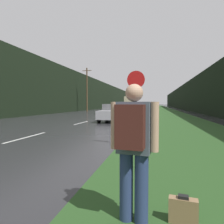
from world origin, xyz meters
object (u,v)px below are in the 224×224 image
(stop_sign, at_px, (136,102))
(car_passing_near, at_px, (113,113))
(hitchhiker_with_backpack, at_px, (133,144))
(car_oncoming, at_px, (114,108))
(delivery_truck, at_px, (130,102))
(car_passing_far, at_px, (129,110))
(suitcase, at_px, (183,211))

(stop_sign, xyz_separation_m, car_passing_near, (-2.91, 10.05, -0.86))
(hitchhiker_with_backpack, xyz_separation_m, car_oncoming, (-7.80, 36.85, -0.32))
(hitchhiker_with_backpack, height_order, car_passing_near, hitchhiker_with_backpack)
(delivery_truck, bearing_deg, stop_sign, -82.56)
(car_passing_near, height_order, delivery_truck, delivery_truck)
(stop_sign, height_order, delivery_truck, delivery_truck)
(hitchhiker_with_backpack, height_order, car_passing_far, hitchhiker_with_backpack)
(hitchhiker_with_backpack, distance_m, car_passing_far, 25.69)
(hitchhiker_with_backpack, bearing_deg, car_passing_near, 109.90)
(car_passing_near, xyz_separation_m, delivery_truck, (-4.50, 46.67, 1.19))
(stop_sign, xyz_separation_m, suitcase, (1.03, -4.31, -1.44))
(car_passing_near, bearing_deg, car_oncoming, -78.64)
(suitcase, distance_m, car_passing_near, 14.90)
(suitcase, height_order, car_passing_near, car_passing_near)
(suitcase, bearing_deg, hitchhiker_with_backpack, -162.77)
(stop_sign, height_order, suitcase, stop_sign)
(stop_sign, height_order, car_passing_near, stop_sign)
(stop_sign, xyz_separation_m, delivery_truck, (-7.40, 56.72, 0.33))
(car_passing_far, xyz_separation_m, car_oncoming, (-4.50, 11.38, 0.07))
(stop_sign, bearing_deg, car_passing_near, 106.13)
(hitchhiker_with_backpack, bearing_deg, car_passing_far, 104.44)
(stop_sign, xyz_separation_m, hitchhiker_with_backpack, (0.40, -4.42, -0.57))
(car_oncoming, bearing_deg, car_passing_near, -78.64)
(car_oncoming, xyz_separation_m, delivery_truck, (-0.00, 24.29, 1.22))
(stop_sign, relative_size, delivery_truck, 0.34)
(suitcase, relative_size, car_oncoming, 0.09)
(delivery_truck, bearing_deg, car_passing_far, -82.82)
(suitcase, relative_size, car_passing_far, 0.09)
(suitcase, relative_size, delivery_truck, 0.05)
(hitchhiker_with_backpack, bearing_deg, delivery_truck, 104.32)
(stop_sign, distance_m, hitchhiker_with_backpack, 4.47)
(hitchhiker_with_backpack, height_order, suitcase, hitchhiker_with_backpack)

